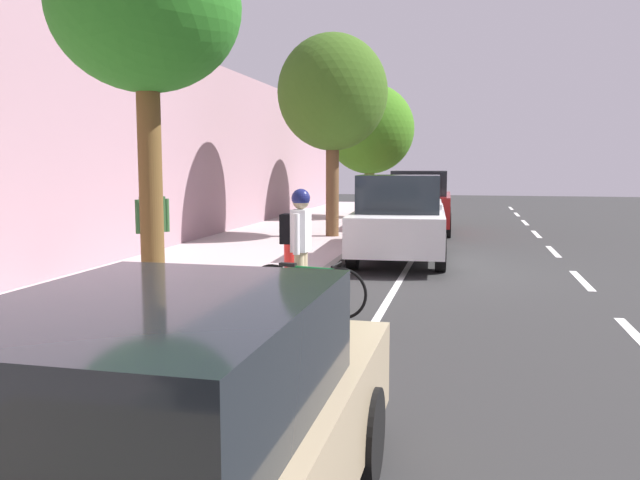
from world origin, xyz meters
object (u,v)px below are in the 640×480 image
(parked_sedan_tan_mid, at_px, (157,450))
(street_tree_near_cyclist, at_px, (370,129))
(cyclist_with_backpack, at_px, (299,235))
(street_tree_far_end, at_px, (145,11))
(pedestrian_on_phone, at_px, (153,225))
(fire_hydrant, at_px, (290,253))
(parked_pickup_white_second, at_px, (400,221))
(street_tree_mid_block, at_px, (333,94))
(parked_suv_red_nearest, at_px, (420,201))
(bicycle_at_curb, at_px, (306,290))

(parked_sedan_tan_mid, height_order, street_tree_near_cyclist, street_tree_near_cyclist)
(cyclist_with_backpack, height_order, street_tree_far_end, street_tree_far_end)
(pedestrian_on_phone, bearing_deg, fire_hydrant, -154.81)
(street_tree_far_end, relative_size, fire_hydrant, 5.78)
(parked_pickup_white_second, distance_m, pedestrian_on_phone, 5.95)
(street_tree_mid_block, xyz_separation_m, fire_hydrant, (-0.63, 6.72, -3.55))
(cyclist_with_backpack, distance_m, street_tree_mid_block, 9.23)
(cyclist_with_backpack, relative_size, street_tree_far_end, 0.37)
(cyclist_with_backpack, bearing_deg, fire_hydrant, -70.54)
(parked_pickup_white_second, xyz_separation_m, parked_sedan_tan_mid, (-0.01, 11.90, -0.15))
(fire_hydrant, bearing_deg, pedestrian_on_phone, 25.19)
(street_tree_mid_block, bearing_deg, street_tree_near_cyclist, -90.00)
(street_tree_near_cyclist, height_order, fire_hydrant, street_tree_near_cyclist)
(parked_suv_red_nearest, xyz_separation_m, street_tree_far_end, (2.24, 13.84, 2.93))
(street_tree_near_cyclist, bearing_deg, parked_sedan_tan_mid, 95.85)
(bicycle_at_curb, xyz_separation_m, street_tree_near_cyclist, (1.52, -16.09, 3.13))
(street_tree_near_cyclist, height_order, pedestrian_on_phone, street_tree_near_cyclist)
(street_tree_far_end, bearing_deg, street_tree_near_cyclist, -90.00)
(parked_pickup_white_second, distance_m, cyclist_with_backpack, 5.56)
(parked_pickup_white_second, xyz_separation_m, bicycle_at_curb, (0.73, 5.93, -0.51))
(pedestrian_on_phone, bearing_deg, parked_suv_red_nearest, -109.15)
(street_tree_near_cyclist, xyz_separation_m, street_tree_mid_block, (-0.00, 7.01, 0.61))
(street_tree_near_cyclist, bearing_deg, street_tree_far_end, 90.00)
(bicycle_at_curb, distance_m, pedestrian_on_phone, 3.42)
(pedestrian_on_phone, bearing_deg, cyclist_with_backpack, 162.69)
(cyclist_with_backpack, xyz_separation_m, street_tree_far_end, (1.30, 2.08, 2.84))
(parked_suv_red_nearest, relative_size, pedestrian_on_phone, 2.78)
(parked_pickup_white_second, bearing_deg, street_tree_far_end, 73.44)
(parked_pickup_white_second, bearing_deg, parked_sedan_tan_mid, 90.07)
(street_tree_mid_block, bearing_deg, pedestrian_on_phone, 78.78)
(parked_suv_red_nearest, bearing_deg, street_tree_mid_block, 54.47)
(parked_sedan_tan_mid, bearing_deg, cyclist_with_backpack, -81.48)
(bicycle_at_curb, xyz_separation_m, street_tree_mid_block, (1.52, -9.07, 3.75))
(street_tree_mid_block, xyz_separation_m, pedestrian_on_phone, (1.53, 7.74, -3.01))
(cyclist_with_backpack, height_order, pedestrian_on_phone, pedestrian_on_phone)
(parked_pickup_white_second, height_order, street_tree_mid_block, street_tree_mid_block)
(street_tree_near_cyclist, bearing_deg, parked_suv_red_nearest, 120.07)
(parked_suv_red_nearest, distance_m, pedestrian_on_phone, 11.52)
(parked_pickup_white_second, distance_m, bicycle_at_curb, 5.99)
(street_tree_near_cyclist, relative_size, street_tree_mid_block, 0.91)
(parked_suv_red_nearest, relative_size, fire_hydrant, 5.66)
(cyclist_with_backpack, xyz_separation_m, fire_hydrant, (0.67, -1.90, -0.53))
(street_tree_far_end, bearing_deg, cyclist_with_backpack, -121.98)
(bicycle_at_curb, distance_m, street_tree_mid_block, 9.93)
(parked_pickup_white_second, relative_size, street_tree_mid_block, 0.96)
(street_tree_mid_block, bearing_deg, parked_suv_red_nearest, -125.53)
(parked_sedan_tan_mid, relative_size, pedestrian_on_phone, 2.58)
(parked_suv_red_nearest, distance_m, bicycle_at_curb, 12.25)
(parked_pickup_white_second, xyz_separation_m, street_tree_far_end, (2.25, 7.56, 3.06))
(parked_pickup_white_second, bearing_deg, bicycle_at_curb, 83.02)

